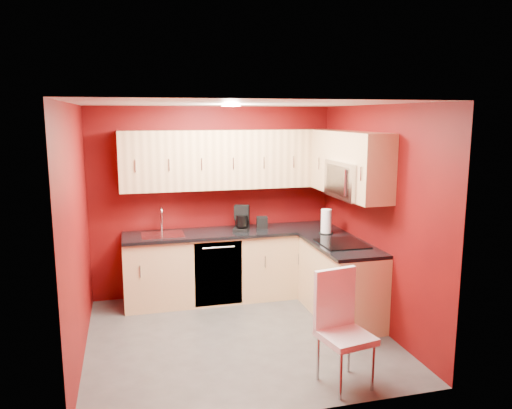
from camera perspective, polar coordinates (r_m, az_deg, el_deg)
name	(u,v)px	position (r m, az deg, el deg)	size (l,w,h in m)	color
floor	(239,337)	(5.63, -1.99, -14.87)	(3.20, 3.20, 0.00)	#514E4B
ceiling	(237,104)	(5.11, -2.17, 11.46)	(3.20, 3.20, 0.00)	white
wall_back	(213,201)	(6.67, -4.90, 0.35)	(3.20, 3.20, 0.00)	#690B0A
wall_front	(281,266)	(3.83, 2.89, -7.08)	(3.20, 3.20, 0.00)	#690B0A
wall_left	(77,234)	(5.13, -19.81, -3.21)	(3.00, 3.00, 0.00)	#690B0A
wall_right	(376,217)	(5.78, 13.59, -1.43)	(3.00, 3.00, 0.00)	#690B0A
base_cabinets_back	(233,266)	(6.61, -2.62, -6.98)	(2.80, 0.60, 0.87)	#E0C180
base_cabinets_right	(340,282)	(6.08, 9.62, -8.67)	(0.60, 1.30, 0.87)	#E0C180
countertop_back	(233,232)	(6.48, -2.63, -3.18)	(2.80, 0.63, 0.04)	black
countertop_right	(341,245)	(5.93, 9.68, -4.57)	(0.63, 1.27, 0.04)	black
upper_cabinets_back	(230,159)	(6.47, -2.96, 5.19)	(2.80, 0.35, 0.75)	#E2B880
upper_cabinets_right	(347,158)	(6.01, 10.37, 5.26)	(0.35, 1.55, 0.75)	#E2B880
microwave	(353,180)	(5.80, 11.03, 2.81)	(0.42, 0.76, 0.42)	silver
cooktop	(342,244)	(5.89, 9.78, -4.42)	(0.50, 0.55, 0.01)	black
sink	(163,232)	(6.36, -10.63, -3.09)	(0.52, 0.42, 0.35)	silver
dishwasher_front	(218,274)	(6.30, -4.31, -7.90)	(0.60, 0.02, 0.82)	black
downlight	(231,106)	(5.40, -2.87, 11.23)	(0.20, 0.20, 0.01)	white
coffee_maker	(241,218)	(6.47, -1.71, -1.58)	(0.19, 0.25, 0.32)	black
napkin_holder	(262,223)	(6.59, 0.68, -2.08)	(0.14, 0.14, 0.15)	black
paper_towel	(326,221)	(6.35, 8.03, -1.93)	(0.18, 0.18, 0.31)	white
dining_chair	(346,331)	(4.59, 10.25, -14.02)	(0.42, 0.44, 1.03)	white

